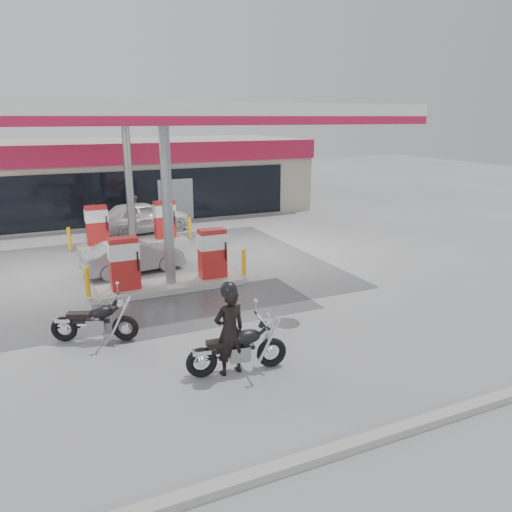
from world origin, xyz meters
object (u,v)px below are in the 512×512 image
Objects in this scene: main_motorcycle at (239,350)px; biker_main at (230,331)px; sedan_white at (143,217)px; parked_car_right at (244,199)px; pump_island_far at (132,229)px; hatchback_silver at (133,256)px; parked_motorcycle at (96,322)px; attendant at (135,213)px; pump_island_near at (170,266)px.

main_motorcycle is 0.49m from biker_main.
parked_car_right is at bearing -71.47° from sedan_white.
pump_island_far reaches higher than hatchback_silver.
attendant reaches higher than parked_motorcycle.
pump_island_near is 2.70× the size of biker_main.
parked_motorcycle is 12.28m from attendant.
biker_main is at bearing 164.11° from sedan_white.
main_motorcycle is at bearing -25.54° from parked_motorcycle.
biker_main is 0.55× the size of hatchback_silver.
pump_island_far reaches higher than parked_motorcycle.
biker_main is at bearing -93.14° from pump_island_near.
parked_car_right is at bearing 78.00° from parked_motorcycle.
main_motorcycle is 1.15× the size of biker_main.
parked_motorcycle is at bearing 173.05° from attendant.
pump_island_near reaches higher than attendant.
parked_motorcycle is 0.46× the size of sedan_white.
parked_car_right is (8.39, 9.80, -0.02)m from hatchback_silver.
hatchback_silver is (-0.72, 2.20, -0.14)m from pump_island_near.
pump_island_near and pump_island_far have the same top height.
sedan_white is at bearing -23.32° from hatchback_silver.
main_motorcycle is (-0.12, -5.84, -0.21)m from pump_island_near.
hatchback_silver is 0.87× the size of parked_car_right.
sedan_white reaches higher than main_motorcycle.
pump_island_near is 2.58× the size of parked_motorcycle.
pump_island_far is 9.74m from parked_car_right.
pump_island_near is at bearing 156.48° from parked_car_right.
attendant is (1.00, 14.62, -0.11)m from biker_main.
biker_main is 1.13× the size of attendant.
biker_main is 14.65m from attendant.
biker_main is (-0.20, 0.02, 0.45)m from main_motorcycle.
attendant is 6.75m from hatchback_silver.
pump_island_near is 4.02m from parked_motorcycle.
sedan_white is at bearing 128.45° from parked_car_right.
sedan_white is 1.26× the size of hatchback_silver.
pump_island_far reaches higher than parked_car_right.
biker_main reaches higher than attendant.
sedan_white is (1.04, 14.04, 0.24)m from main_motorcycle.
pump_island_far is 9.40m from parked_motorcycle.
biker_main is at bearing -175.09° from attendant.
pump_island_far is 3.87m from hatchback_silver.
pump_island_far is at bearing 90.00° from pump_island_near.
pump_island_far is 11.82m from biker_main.
biker_main is 8.03m from hatchback_silver.
pump_island_far is 2.35× the size of main_motorcycle.
biker_main is 0.44× the size of sedan_white.
parked_car_right is at bearing -56.56° from attendant.
pump_island_near is 1.30× the size of parked_car_right.
pump_island_near is 5.83m from biker_main.
sedan_white is (3.58, 11.21, 0.26)m from parked_motorcycle.
biker_main reaches higher than sedan_white.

